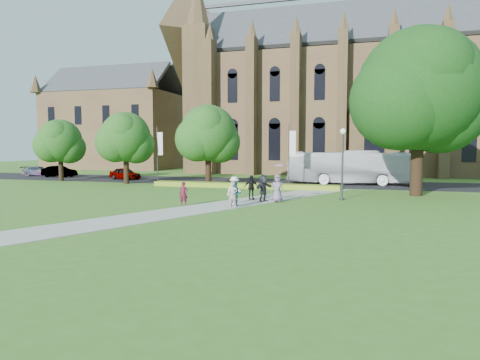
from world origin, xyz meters
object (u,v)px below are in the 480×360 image
(tour_coach, at_px, (348,167))
(large_tree, at_px, (419,90))
(streetlamp, at_px, (343,155))
(car_0, at_px, (125,174))
(pedestrian_0, at_px, (184,194))
(car_1, at_px, (59,171))
(car_2, at_px, (39,171))

(tour_coach, bearing_deg, large_tree, -150.78)
(streetlamp, xyz_separation_m, car_0, (-25.63, 12.31, -2.58))
(streetlamp, bearing_deg, large_tree, 39.29)
(tour_coach, bearing_deg, pedestrian_0, 151.13)
(streetlamp, distance_m, large_tree, 8.73)
(large_tree, relative_size, car_1, 3.06)
(car_1, bearing_deg, car_0, -102.42)
(tour_coach, relative_size, car_2, 2.91)
(car_2, height_order, pedestrian_0, pedestrian_0)
(streetlamp, xyz_separation_m, pedestrian_0, (-9.82, -6.26, -2.47))
(large_tree, height_order, car_0, large_tree)
(streetlamp, xyz_separation_m, large_tree, (5.50, 4.50, 5.07))
(streetlamp, relative_size, car_0, 1.29)
(tour_coach, distance_m, pedestrian_0, 22.04)
(large_tree, xyz_separation_m, tour_coach, (-5.63, 9.02, -6.61))
(tour_coach, bearing_deg, car_1, 87.34)
(car_0, xyz_separation_m, car_2, (-14.29, 2.18, -0.07))
(streetlamp, distance_m, car_2, 42.55)
(large_tree, relative_size, car_2, 3.08)
(large_tree, xyz_separation_m, car_1, (-41.34, 8.96, -7.64))
(tour_coach, distance_m, car_2, 39.81)
(car_1, xyz_separation_m, pedestrian_0, (26.02, -19.71, 0.09))
(streetlamp, distance_m, car_1, 38.37)
(large_tree, height_order, car_2, large_tree)
(tour_coach, bearing_deg, car_2, 85.84)
(large_tree, distance_m, car_1, 42.98)
(car_2, bearing_deg, tour_coach, -103.24)
(tour_coach, bearing_deg, car_0, 89.95)
(large_tree, bearing_deg, pedestrian_0, -144.93)
(large_tree, xyz_separation_m, pedestrian_0, (-15.32, -10.76, -7.54))
(tour_coach, height_order, car_2, tour_coach)
(car_2, xyz_separation_m, pedestrian_0, (30.10, -20.74, 0.18))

